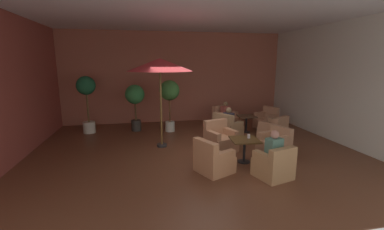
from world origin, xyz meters
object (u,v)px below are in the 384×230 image
object	(u,v)px
cafe_table_front_right	(246,119)
patio_umbrella_tall_red	(160,65)
armchair_front_left_south	(274,165)
patron_with_friend	(274,147)
potted_tree_left_corner	(135,98)
armchair_front_left_west	(275,145)
armchair_front_right_west	(266,120)
armchair_front_right_north	(224,119)
armchair_front_left_north	(220,140)
armchair_front_right_south	(274,130)
potted_tree_mid_left	(87,94)
potted_tree_mid_right	(169,94)
armchair_front_right_east	(227,129)
patron_blue_shirt	(229,118)
armchair_front_left_east	(213,160)
iced_drink_cup	(249,136)
patron_by_window	(225,110)
cafe_table_front_left	(245,144)

from	to	relation	value
cafe_table_front_right	patio_umbrella_tall_red	distance (m)	4.03
armchair_front_left_south	patron_with_friend	size ratio (longest dim) A/B	1.26
potted_tree_left_corner	armchair_front_left_west	bearing A→B (deg)	-42.65
armchair_front_right_west	armchair_front_right_north	bearing A→B (deg)	160.03
armchair_front_left_north	armchair_front_right_south	distance (m)	2.38
potted_tree_mid_left	potted_tree_mid_right	distance (m)	3.05
armchair_front_right_south	patron_with_friend	world-z (taller)	patron_with_friend
armchair_front_right_east	patron_blue_shirt	world-z (taller)	patron_blue_shirt
armchair_front_left_east	armchair_front_right_east	world-z (taller)	armchair_front_right_east
potted_tree_mid_left	iced_drink_cup	world-z (taller)	potted_tree_mid_left
patio_umbrella_tall_red	iced_drink_cup	xyz separation A→B (m)	(2.18, -1.69, -1.84)
armchair_front_right_south	potted_tree_left_corner	bearing A→B (deg)	157.03
armchair_front_left_south	armchair_front_left_west	distance (m)	1.53
armchair_front_left_east	patron_by_window	distance (m)	4.64
armchair_front_left_north	armchair_front_right_south	xyz separation A→B (m)	(2.22, 0.85, -0.03)
armchair_front_left_south	armchair_front_right_south	bearing A→B (deg)	61.60
armchair_front_right_east	armchair_front_right_west	bearing A→B (deg)	27.74
cafe_table_front_left	armchair_front_left_west	distance (m)	1.10
potted_tree_mid_left	patron_by_window	distance (m)	5.41
armchair_front_right_north	patio_umbrella_tall_red	world-z (taller)	patio_umbrella_tall_red
armchair_front_left_west	armchair_front_right_east	world-z (taller)	armchair_front_right_east
patron_blue_shirt	armchair_front_right_south	bearing A→B (deg)	-13.31
patio_umbrella_tall_red	potted_tree_mid_left	bearing A→B (deg)	139.76
armchair_front_right_east	cafe_table_front_left	bearing A→B (deg)	-97.59
armchair_front_left_north	armchair_front_left_east	xyz separation A→B (m)	(-0.65, -1.50, -0.02)
armchair_front_left_east	patron_blue_shirt	distance (m)	3.05
armchair_front_left_south	cafe_table_front_right	world-z (taller)	armchair_front_left_south
potted_tree_left_corner	patron_with_friend	bearing A→B (deg)	-57.29
potted_tree_mid_left	potted_tree_mid_right	world-z (taller)	potted_tree_mid_left
armchair_front_right_south	armchair_front_right_west	bearing A→B (deg)	72.44
armchair_front_right_south	cafe_table_front_left	bearing A→B (deg)	-134.88
armchair_front_right_east	potted_tree_mid_right	world-z (taller)	potted_tree_mid_right
potted_tree_mid_left	iced_drink_cup	distance (m)	6.15
armchair_front_left_south	armchair_front_right_north	size ratio (longest dim) A/B	0.83
armchair_front_right_west	armchair_front_left_south	bearing A→B (deg)	-115.08
armchair_front_right_north	potted_tree_left_corner	distance (m)	3.72
cafe_table_front_right	armchair_front_right_east	size ratio (longest dim) A/B	0.63
armchair_front_right_east	iced_drink_cup	world-z (taller)	armchair_front_right_east
patio_umbrella_tall_red	potted_tree_mid_left	world-z (taller)	patio_umbrella_tall_red
armchair_front_left_east	armchair_front_right_east	xyz separation A→B (m)	(1.29, 2.68, 0.02)
cafe_table_front_left	patron_with_friend	distance (m)	1.07
armchair_front_left_north	patio_umbrella_tall_red	xyz separation A→B (m)	(-1.70, 0.72, 2.21)
armchair_front_left_south	patron_by_window	size ratio (longest dim) A/B	1.37
potted_tree_mid_right	armchair_front_right_west	bearing A→B (deg)	-3.91
armchair_front_left_east	armchair_front_right_east	bearing A→B (deg)	64.38
cafe_table_front_left	potted_tree_mid_right	distance (m)	3.99
patio_umbrella_tall_red	cafe_table_front_left	bearing A→B (deg)	-40.67
cafe_table_front_right	patio_umbrella_tall_red	bearing A→B (deg)	-161.76
potted_tree_mid_left	armchair_front_left_west	bearing A→B (deg)	-32.71
armchair_front_right_east	patron_blue_shirt	distance (m)	0.40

